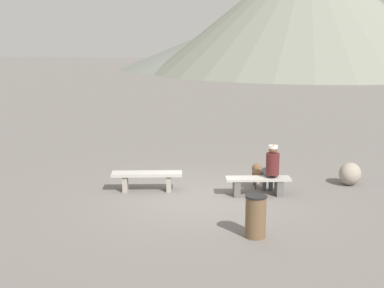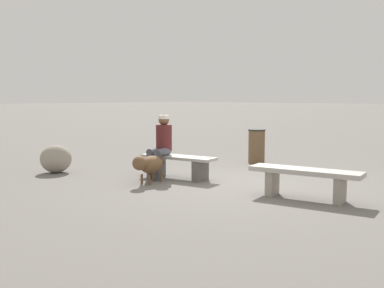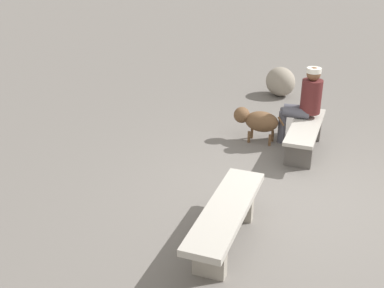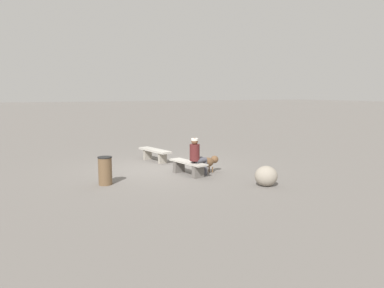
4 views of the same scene
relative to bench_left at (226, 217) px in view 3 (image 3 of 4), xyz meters
name	(u,v)px [view 3 (image 3 of 4)]	position (x,y,z in m)	size (l,w,h in m)	color
ground	(302,197)	(1.43, -0.36, -0.38)	(210.00, 210.00, 0.06)	slate
bench_left	(226,217)	(0.00, 0.00, 0.00)	(1.76, 0.73, 0.47)	gray
bench_right	(305,134)	(2.70, 0.07, -0.06)	(1.59, 0.69, 0.44)	#605B56
seated_person	(305,100)	(3.00, 0.22, 0.35)	(0.42, 0.62, 1.23)	#511E1E
dog	(257,120)	(2.67, 0.84, 0.01)	(0.40, 0.81, 0.54)	brown
boulder	(280,82)	(4.99, 1.37, -0.06)	(0.54, 0.64, 0.58)	gray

